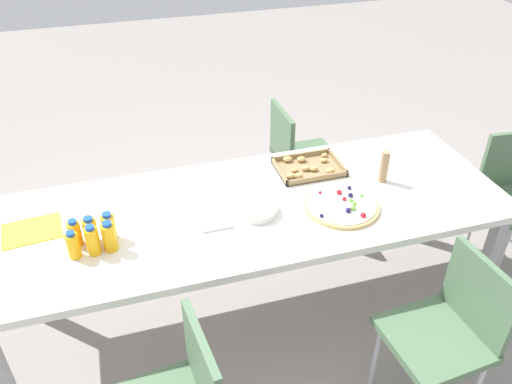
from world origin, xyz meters
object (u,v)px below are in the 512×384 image
Objects in this scene: juice_bottle_1 at (93,241)px; paper_folder at (32,231)px; juice_bottle_5 at (109,227)px; napkin_stack at (214,220)px; chair_far_right at (298,153)px; party_table at (251,215)px; juice_bottle_2 at (109,237)px; juice_bottle_3 at (75,233)px; juice_bottle_4 at (91,231)px; fruit_pizza at (342,205)px; cardboard_tube at (384,167)px; chair_near_right at (450,327)px; plate_stack at (257,210)px; snack_tray at (308,168)px; juice_bottle_0 at (73,245)px.

juice_bottle_1 is 0.56× the size of paper_folder.
napkin_stack is (0.47, -0.01, -0.06)m from juice_bottle_5.
chair_far_right is 1.21m from napkin_stack.
party_table is 0.70m from juice_bottle_2.
juice_bottle_3 is 0.07m from juice_bottle_4.
juice_bottle_1 is at bearing -85.11° from juice_bottle_4.
cardboard_tube is (0.30, 0.15, 0.08)m from fruit_pizza.
juice_bottle_5 is at bearing 57.75° from chair_near_right.
party_table is 17.06× the size of napkin_stack.
juice_bottle_3 is (-1.49, 0.71, 0.32)m from chair_near_right.
juice_bottle_4 is at bearing 179.23° from napkin_stack.
party_table is 18.43× the size of juice_bottle_5.
juice_bottle_4 is (0.07, -0.01, 0.00)m from juice_bottle_3.
chair_near_right reaches higher than paper_folder.
paper_folder reaches higher than party_table.
plate_stack is at bearing -0.72° from juice_bottle_3.
cardboard_tube is 0.68× the size of paper_folder.
juice_bottle_1 is at bearing -169.43° from party_table.
napkin_stack is at bearing -11.67° from paper_folder.
juice_bottle_5 is at bearing -164.89° from snack_tray.
juice_bottle_4 is 0.99× the size of juice_bottle_5.
juice_bottle_2 is at bearing -52.85° from chair_far_right.
juice_bottle_2 is (-1.35, 0.63, 0.33)m from chair_near_right.
party_table is 0.83m from juice_bottle_3.
chair_far_right is at bearing 49.50° from napkin_stack.
fruit_pizza is 2.45× the size of napkin_stack.
napkin_stack is at bearing -1.42° from juice_bottle_3.
fruit_pizza reaches higher than party_table.
chair_near_right is 5.66× the size of juice_bottle_2.
fruit_pizza is (1.25, -0.00, -0.05)m from juice_bottle_0.
juice_bottle_5 is at bearing 179.30° from plate_stack.
juice_bottle_3 is at bearing 179.18° from juice_bottle_5.
juice_bottle_2 is at bearing 60.38° from chair_near_right.
snack_tray is (1.06, 0.29, -0.05)m from juice_bottle_5.
paper_folder is (-0.20, 0.15, -0.06)m from juice_bottle_3.
snack_tray is (-0.03, 0.37, 0.00)m from fruit_pizza.
paper_folder is at bearing 146.03° from juice_bottle_2.
chair_near_right is 6.22× the size of juice_bottle_0.
cardboard_tube is at bearing -2.82° from paper_folder.
fruit_pizza is at bearing -3.79° from juice_bottle_4.
juice_bottle_0 is 0.91× the size of juice_bottle_1.
juice_bottle_2 is at bearing -161.18° from snack_tray.
party_table is 7.34× the size of snack_tray.
juice_bottle_1 is at bearing -40.93° from paper_folder.
party_table is at bearing 36.86° from chair_near_right.
party_table is 0.10m from plate_stack.
juice_bottle_5 is at bearing 88.47° from juice_bottle_2.
chair_near_right reaches higher than party_table.
juice_bottle_1 is at bearing 0.31° from juice_bottle_0.
chair_near_right reaches higher than snack_tray.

